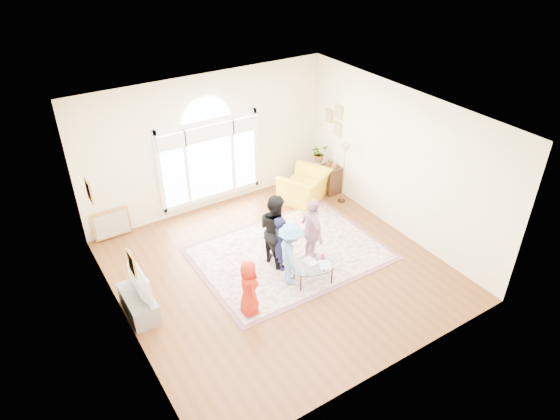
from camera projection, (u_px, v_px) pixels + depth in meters
ground at (279, 270)px, 9.98m from camera, size 6.00×6.00×0.00m
room_shell at (211, 147)px, 11.18m from camera, size 6.00×6.00×6.00m
area_rug at (290, 254)px, 10.41m from camera, size 3.60×2.60×0.02m
rug_border at (290, 254)px, 10.41m from camera, size 3.80×2.80×0.01m
tv_console at (139, 304)px, 8.83m from camera, size 0.45×1.00×0.42m
television at (134, 281)px, 8.56m from camera, size 0.17×1.05×0.61m
coffee_table at (313, 265)px, 9.45m from camera, size 1.11×0.85×0.54m
armchair at (305, 186)px, 12.12m from camera, size 1.47×1.41×0.74m
side_cabinet at (330, 179)px, 12.47m from camera, size 0.40×0.50×0.70m
floor_lamp at (345, 154)px, 11.56m from camera, size 0.29×0.29×1.51m
plant_pedestal at (318, 173)px, 12.72m from camera, size 0.20×0.20×0.70m
potted_plant at (319, 153)px, 12.42m from camera, size 0.42×0.37×0.45m
leaning_picture at (114, 237)px, 10.95m from camera, size 0.80×0.14×0.62m
child_red at (249, 288)px, 8.66m from camera, size 0.43×0.58×1.09m
child_navy at (280, 243)px, 9.72m from camera, size 0.30×0.44×1.18m
child_black at (275, 229)px, 9.80m from camera, size 0.66×0.81×1.53m
child_pink at (312, 232)px, 9.82m from camera, size 0.49×0.89×1.43m
child_blue at (291, 254)px, 9.30m from camera, size 0.68×0.94×1.31m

